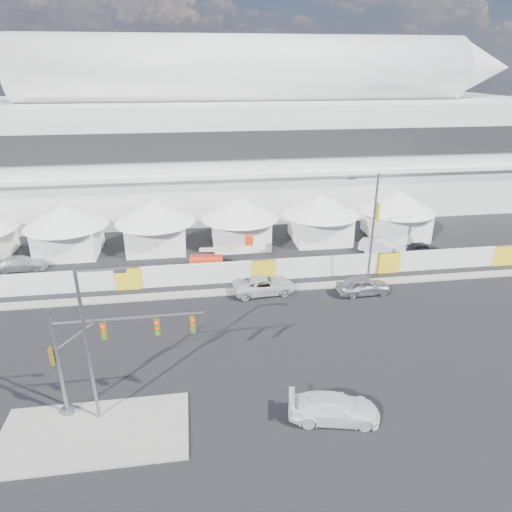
{
  "coord_description": "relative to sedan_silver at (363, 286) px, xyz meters",
  "views": [
    {
      "loc": [
        -0.14,
        -22.95,
        18.34
      ],
      "look_at": [
        4.7,
        10.0,
        4.35
      ],
      "focal_mm": 32.0,
      "sensor_mm": 36.0,
      "label": 1
    }
  ],
  "objects": [
    {
      "name": "tent_row",
      "position": [
        -13.63,
        13.48,
        2.36
      ],
      "size": [
        53.4,
        8.4,
        5.4
      ],
      "color": "white",
      "rests_on": "ground"
    },
    {
      "name": "far_curb",
      "position": [
        5.87,
        1.98,
        -0.72
      ],
      "size": [
        80.0,
        1.2,
        0.12
      ],
      "primitive_type": "cube",
      "color": "gray",
      "rests_on": "ground"
    },
    {
      "name": "lot_car_c",
      "position": [
        -30.84,
        9.63,
        -0.11
      ],
      "size": [
        2.03,
        4.7,
        1.35
      ],
      "primitive_type": "imported",
      "rotation": [
        0.0,
        0.0,
        1.6
      ],
      "color": "silver",
      "rests_on": "ground"
    },
    {
      "name": "traffic_mast",
      "position": [
        -19.97,
        -11.8,
        3.07
      ],
      "size": [
        8.26,
        0.65,
        6.67
      ],
      "color": "gray",
      "rests_on": "median_island"
    },
    {
      "name": "lot_car_b",
      "position": [
        9.21,
        7.54,
        -0.1
      ],
      "size": [
        1.63,
        4.01,
        1.36
      ],
      "primitive_type": "imported",
      "rotation": [
        0.0,
        0.0,
        1.58
      ],
      "color": "black",
      "rests_on": "ground"
    },
    {
      "name": "pickup_curb",
      "position": [
        -8.41,
        1.43,
        -0.04
      ],
      "size": [
        2.85,
        5.54,
        1.5
      ],
      "primitive_type": "imported",
      "rotation": [
        0.0,
        0.0,
        1.64
      ],
      "color": "silver",
      "rests_on": "ground"
    },
    {
      "name": "streetlight_curb",
      "position": [
        0.95,
        1.98,
        5.05
      ],
      "size": [
        2.98,
        0.67,
        10.07
      ],
      "color": "gray",
      "rests_on": "ground"
    },
    {
      "name": "ground",
      "position": [
        -14.13,
        -10.52,
        -0.78
      ],
      "size": [
        160.0,
        160.0,
        0.0
      ],
      "primitive_type": "plane",
      "color": "black",
      "rests_on": "ground"
    },
    {
      "name": "sedan_silver",
      "position": [
        0.0,
        0.0,
        0.0
      ],
      "size": [
        2.01,
        4.67,
        1.57
      ],
      "primitive_type": "imported",
      "rotation": [
        0.0,
        0.0,
        1.61
      ],
      "color": "#A3A4A8",
      "rests_on": "ground"
    },
    {
      "name": "lot_car_a",
      "position": [
        5.36,
        8.46,
        0.02
      ],
      "size": [
        4.2,
        4.95,
        1.6
      ],
      "primitive_type": "imported",
      "rotation": [
        0.0,
        0.0,
        0.95
      ],
      "color": "silver",
      "rests_on": "ground"
    },
    {
      "name": "boom_lift",
      "position": [
        -12.54,
        7.85,
        0.07
      ],
      "size": [
        6.31,
        1.75,
        3.16
      ],
      "rotation": [
        0.0,
        0.0,
        -0.11
      ],
      "color": "red",
      "rests_on": "ground"
    },
    {
      "name": "streetlight_median",
      "position": [
        -19.82,
        -12.33,
        4.62
      ],
      "size": [
        2.53,
        0.25,
        9.15
      ],
      "color": "slate",
      "rests_on": "median_island"
    },
    {
      "name": "stadium",
      "position": [
        -5.42,
        30.98,
        8.67
      ],
      "size": [
        80.0,
        24.8,
        21.98
      ],
      "color": "silver",
      "rests_on": "ground"
    },
    {
      "name": "pickup_near",
      "position": [
        -7.05,
        -14.24,
        -0.05
      ],
      "size": [
        3.03,
        5.38,
        1.47
      ],
      "primitive_type": "imported",
      "rotation": [
        0.0,
        0.0,
        1.37
      ],
      "color": "white",
      "rests_on": "ground"
    },
    {
      "name": "median_island",
      "position": [
        -20.13,
        -13.52,
        -0.71
      ],
      "size": [
        10.0,
        5.0,
        0.15
      ],
      "primitive_type": "cube",
      "color": "gray",
      "rests_on": "ground"
    },
    {
      "name": "hoarding_fence",
      "position": [
        -8.13,
        3.98,
        0.22
      ],
      "size": [
        70.0,
        0.25,
        2.0
      ],
      "primitive_type": "cube",
      "color": "silver",
      "rests_on": "ground"
    }
  ]
}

